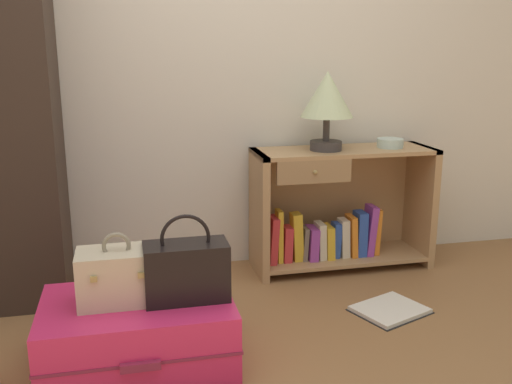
# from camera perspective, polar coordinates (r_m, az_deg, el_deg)

# --- Properties ---
(back_wall) EXTENTS (6.40, 0.10, 2.60)m
(back_wall) POSITION_cam_1_polar(r_m,az_deg,el_deg) (3.18, -6.76, 15.66)
(back_wall) COLOR silver
(back_wall) RESTS_ON ground_plane
(bookshelf) EXTENTS (0.99, 0.35, 0.67)m
(bookshelf) POSITION_cam_1_polar(r_m,az_deg,el_deg) (3.26, 7.88, -1.94)
(bookshelf) COLOR tan
(bookshelf) RESTS_ON ground_plane
(table_lamp) EXTENTS (0.28, 0.28, 0.42)m
(table_lamp) POSITION_cam_1_polar(r_m,az_deg,el_deg) (3.10, 7.01, 9.13)
(table_lamp) COLOR #3D3838
(table_lamp) RESTS_ON bookshelf
(bowl) EXTENTS (0.14, 0.14, 0.05)m
(bowl) POSITION_cam_1_polar(r_m,az_deg,el_deg) (3.28, 13.06, 4.71)
(bowl) COLOR silver
(bowl) RESTS_ON bookshelf
(suitcase_large) EXTENTS (0.73, 0.51, 0.27)m
(suitcase_large) POSITION_cam_1_polar(r_m,az_deg,el_deg) (2.35, -11.50, -13.38)
(suitcase_large) COLOR #DB2860
(suitcase_large) RESTS_ON ground_plane
(train_case) EXTENTS (0.30, 0.20, 0.28)m
(train_case) POSITION_cam_1_polar(r_m,az_deg,el_deg) (2.26, -13.40, -8.03)
(train_case) COLOR beige
(train_case) RESTS_ON suitcase_large
(handbag) EXTENTS (0.32, 0.16, 0.34)m
(handbag) POSITION_cam_1_polar(r_m,az_deg,el_deg) (2.24, -6.86, -7.64)
(handbag) COLOR black
(handbag) RESTS_ON suitcase_large
(open_book_on_floor) EXTENTS (0.40, 0.37, 0.02)m
(open_book_on_floor) POSITION_cam_1_polar(r_m,az_deg,el_deg) (2.85, 13.02, -11.23)
(open_book_on_floor) COLOR white
(open_book_on_floor) RESTS_ON ground_plane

